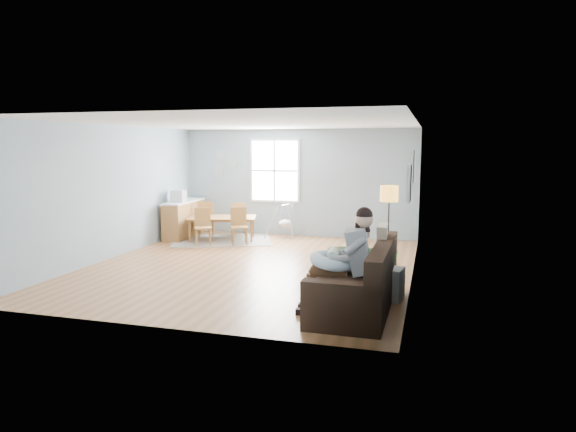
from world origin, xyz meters
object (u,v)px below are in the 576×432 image
(chair_se, at_px, (239,224))
(chair_ne, at_px, (239,217))
(dining_table, at_px, (222,229))
(baby_swing, at_px, (285,223))
(toddler, at_px, (356,250))
(counter, at_px, (184,219))
(sofa, at_px, (359,285))
(chair_nw, at_px, (206,216))
(chair_sw, at_px, (203,224))
(monitor, at_px, (178,196))
(father, at_px, (346,257))
(storage_cube, at_px, (387,283))
(floor_lamp, at_px, (389,201))

(chair_se, xyz_separation_m, chair_ne, (-0.41, 1.07, -0.01))
(dining_table, height_order, baby_swing, baby_swing)
(toddler, xyz_separation_m, counter, (-4.96, 4.29, -0.32))
(sofa, distance_m, chair_nw, 6.56)
(chair_sw, distance_m, baby_swing, 2.13)
(toddler, bearing_deg, monitor, 141.15)
(toddler, height_order, dining_table, toddler)
(father, relative_size, chair_sw, 1.73)
(father, bearing_deg, storage_cube, 60.60)
(floor_lamp, bearing_deg, counter, 155.61)
(baby_swing, bearing_deg, monitor, -159.65)
(floor_lamp, height_order, chair_sw, floor_lamp)
(sofa, xyz_separation_m, chair_nw, (-4.54, 4.73, 0.18))
(monitor, bearing_deg, baby_swing, 20.35)
(chair_se, relative_size, chair_nw, 0.96)
(sofa, relative_size, chair_nw, 2.58)
(father, relative_size, floor_lamp, 0.94)
(sofa, height_order, chair_se, sofa)
(chair_nw, bearing_deg, chair_ne, 21.51)
(chair_sw, xyz_separation_m, counter, (-0.91, 0.84, -0.02))
(chair_ne, bearing_deg, father, -56.04)
(toddler, bearing_deg, chair_se, 131.12)
(floor_lamp, distance_m, chair_se, 4.11)
(floor_lamp, xyz_separation_m, dining_table, (-4.16, 2.23, -1.03))
(sofa, xyz_separation_m, chair_sw, (-4.14, 3.67, 0.15))
(storage_cube, distance_m, baby_swing, 5.41)
(chair_se, xyz_separation_m, baby_swing, (0.80, 1.14, -0.11))
(chair_nw, bearing_deg, sofa, -46.19)
(chair_sw, relative_size, chair_nw, 0.95)
(toddler, bearing_deg, chair_sw, 139.58)
(floor_lamp, distance_m, dining_table, 4.83)
(chair_sw, distance_m, chair_ne, 1.42)
(sofa, distance_m, dining_table, 5.88)
(chair_sw, bearing_deg, baby_swing, 42.40)
(floor_lamp, relative_size, chair_ne, 1.86)
(storage_cube, bearing_deg, chair_se, 137.22)
(father, relative_size, storage_cube, 3.02)
(storage_cube, xyz_separation_m, dining_table, (-4.29, 3.81, 0.04))
(floor_lamp, relative_size, chair_sw, 1.84)
(dining_table, height_order, counter, counter)
(chair_se, bearing_deg, dining_table, 146.69)
(floor_lamp, bearing_deg, monitor, 158.39)
(sofa, relative_size, chair_se, 2.69)
(chair_nw, bearing_deg, monitor, -131.59)
(sofa, relative_size, father, 1.57)
(toddler, distance_m, dining_table, 5.68)
(dining_table, xyz_separation_m, baby_swing, (1.38, 0.75, 0.09))
(storage_cube, distance_m, chair_nw, 6.44)
(monitor, bearing_deg, counter, 94.86)
(toddler, bearing_deg, chair_nw, 134.63)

